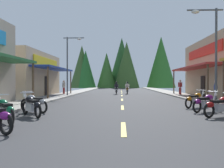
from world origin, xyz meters
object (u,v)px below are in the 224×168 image
at_px(motorcycle_parked_left_2, 31,105).
at_px(pedestrian_by_shop, 64,86).
at_px(motorcycle_parked_right_5, 196,99).
at_px(rider_cruising_trailing, 127,89).
at_px(streetlamp_left, 70,58).
at_px(rider_cruising_lead, 116,89).
at_px(pedestrian_browsing, 180,86).
at_px(pedestrian_waiting, 216,89).
at_px(motorcycle_parked_right_3, 221,106).
at_px(motorcycle_parked_left_1, 5,110).
at_px(streetlamp_right, 210,42).
at_px(motorcycle_parked_left_3, 34,102).
at_px(motorcycle_parked_right_4, 206,102).

height_order(motorcycle_parked_left_2, pedestrian_by_shop, pedestrian_by_shop).
relative_size(motorcycle_parked_right_5, rider_cruising_trailing, 0.79).
height_order(streetlamp_left, rider_cruising_lead, streetlamp_left).
bearing_deg(pedestrian_by_shop, rider_cruising_trailing, 39.28).
xyz_separation_m(pedestrian_browsing, pedestrian_waiting, (0.21, -9.68, -0.06)).
relative_size(motorcycle_parked_right_3, motorcycle_parked_left_1, 1.14).
bearing_deg(rider_cruising_trailing, motorcycle_parked_left_1, 167.82).
bearing_deg(rider_cruising_trailing, motorcycle_parked_left_2, 167.67).
bearing_deg(pedestrian_waiting, motorcycle_parked_right_3, -79.87).
distance_m(streetlamp_right, rider_cruising_trailing, 16.57).
height_order(motorcycle_parked_left_1, motorcycle_parked_left_3, same).
height_order(motorcycle_parked_right_3, pedestrian_by_shop, pedestrian_by_shop).
xyz_separation_m(streetlamp_right, pedestrian_browsing, (1.20, 12.48, -2.92)).
bearing_deg(streetlamp_left, motorcycle_parked_right_4, -53.23).
distance_m(motorcycle_parked_right_4, pedestrian_browsing, 15.39).
bearing_deg(pedestrian_by_shop, rider_cruising_lead, 36.49).
bearing_deg(pedestrian_browsing, motorcycle_parked_right_4, 44.92).
xyz_separation_m(rider_cruising_trailing, pedestrian_by_shop, (-7.47, -2.64, 0.33)).
bearing_deg(motorcycle_parked_left_2, rider_cruising_trailing, -54.18).
relative_size(rider_cruising_trailing, pedestrian_waiting, 1.29).
bearing_deg(motorcycle_parked_right_5, motorcycle_parked_right_3, -131.84).
bearing_deg(rider_cruising_trailing, pedestrian_waiting, -153.68).
distance_m(motorcycle_parked_right_3, pedestrian_waiting, 7.70).
distance_m(rider_cruising_lead, pedestrian_by_shop, 6.39).
bearing_deg(motorcycle_parked_right_3, pedestrian_browsing, 51.87).
relative_size(motorcycle_parked_left_2, rider_cruising_lead, 0.78).
height_order(motorcycle_parked_right_4, pedestrian_waiting, pedestrian_waiting).
height_order(motorcycle_parked_right_5, rider_cruising_trailing, rider_cruising_trailing).
distance_m(rider_cruising_lead, rider_cruising_trailing, 1.58).
bearing_deg(pedestrian_by_shop, pedestrian_waiting, -16.85).
bearing_deg(pedestrian_waiting, rider_cruising_trailing, 145.36).
height_order(streetlamp_right, motorcycle_parked_left_3, streetlamp_right).
distance_m(streetlamp_left, motorcycle_parked_right_4, 16.42).
xyz_separation_m(motorcycle_parked_left_2, pedestrian_browsing, (10.58, 17.10, 0.53)).
height_order(motorcycle_parked_right_4, motorcycle_parked_right_5, same).
bearing_deg(motorcycle_parked_right_3, rider_cruising_lead, 74.13).
height_order(motorcycle_parked_right_5, rider_cruising_lead, rider_cruising_lead).
relative_size(motorcycle_parked_right_4, motorcycle_parked_left_1, 1.07).
distance_m(motorcycle_parked_right_3, rider_cruising_trailing, 20.29).
xyz_separation_m(motorcycle_parked_left_2, pedestrian_waiting, (10.78, 7.43, 0.47)).
bearing_deg(motorcycle_parked_right_5, motorcycle_parked_left_1, 172.34).
xyz_separation_m(motorcycle_parked_left_1, rider_cruising_lead, (3.67, 21.08, 0.17)).
xyz_separation_m(streetlamp_left, pedestrian_browsing, (11.99, 2.36, -3.04)).
xyz_separation_m(motorcycle_parked_right_5, pedestrian_waiting, (2.52, 3.54, 0.47)).
bearing_deg(streetlamp_right, motorcycle_parked_right_3, -104.91).
xyz_separation_m(motorcycle_parked_left_3, rider_cruising_trailing, (5.11, 18.74, 0.17)).
xyz_separation_m(motorcycle_parked_right_4, pedestrian_by_shop, (-10.96, 15.62, 0.50)).
height_order(motorcycle_parked_left_1, pedestrian_browsing, pedestrian_browsing).
xyz_separation_m(motorcycle_parked_right_5, motorcycle_parked_left_2, (-8.27, -3.88, 0.00)).
xyz_separation_m(streetlamp_left, rider_cruising_lead, (4.74, 4.61, -3.41)).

